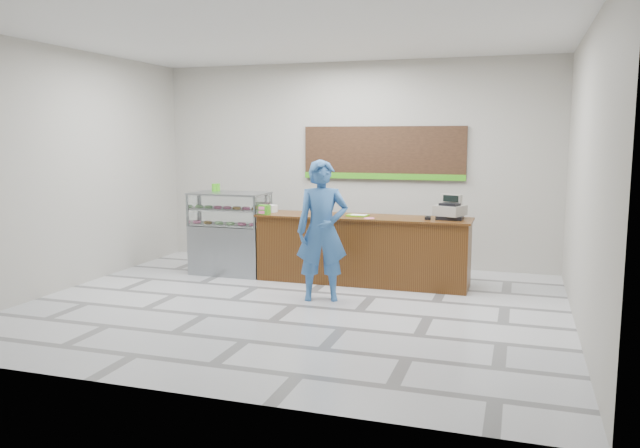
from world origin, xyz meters
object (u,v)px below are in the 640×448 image
(sales_counter, at_px, (362,250))
(display_case, at_px, (230,232))
(serving_tray, at_px, (358,215))
(customer, at_px, (322,231))
(cash_register, at_px, (450,210))

(sales_counter, relative_size, display_case, 2.45)
(display_case, xyz_separation_m, serving_tray, (2.14, 0.01, 0.36))
(customer, bearing_deg, display_case, 130.42)
(display_case, bearing_deg, serving_tray, 0.32)
(display_case, bearing_deg, customer, -30.39)
(serving_tray, height_order, customer, customer)
(sales_counter, height_order, cash_register, cash_register)
(cash_register, distance_m, customer, 1.99)
(serving_tray, xyz_separation_m, customer, (-0.20, -1.15, -0.08))
(sales_counter, bearing_deg, cash_register, 2.73)
(sales_counter, height_order, display_case, display_case)
(sales_counter, bearing_deg, customer, -103.91)
(sales_counter, relative_size, serving_tray, 9.90)
(cash_register, bearing_deg, sales_counter, -156.77)
(sales_counter, xyz_separation_m, serving_tray, (-0.08, 0.01, 0.52))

